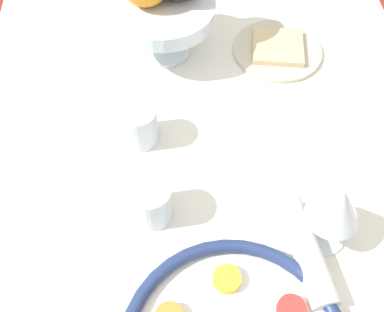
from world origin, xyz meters
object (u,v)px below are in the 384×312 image
object	(u,v)px
wine_glass	(337,206)
cup_mid	(139,125)
cup_near	(151,202)
bread_plate	(277,49)
napkin_roll	(306,250)
fruit_stand	(163,14)

from	to	relation	value
wine_glass	cup_mid	bearing A→B (deg)	53.82
wine_glass	cup_near	distance (m)	0.27
wine_glass	cup_mid	xyz separation A→B (m)	(0.20, 0.28, -0.06)
bread_plate	cup_mid	world-z (taller)	cup_mid
cup_near	cup_mid	xyz separation A→B (m)	(0.15, 0.02, 0.00)
cup_mid	napkin_roll	bearing A→B (deg)	-134.01
cup_mid	cup_near	bearing A→B (deg)	-172.62
fruit_stand	napkin_roll	distance (m)	0.50
wine_glass	cup_mid	size ratio (longest dim) A/B	1.78
fruit_stand	napkin_roll	size ratio (longest dim) A/B	1.15
wine_glass	napkin_roll	distance (m)	0.09
wine_glass	fruit_stand	bearing A→B (deg)	28.27
wine_glass	napkin_roll	bearing A→B (deg)	132.11
fruit_stand	cup_near	xyz separation A→B (m)	(-0.37, 0.03, -0.05)
fruit_stand	wine_glass	bearing A→B (deg)	-151.73
fruit_stand	cup_mid	bearing A→B (deg)	167.50
fruit_stand	bread_plate	size ratio (longest dim) A/B	1.10
fruit_stand	bread_plate	bearing A→B (deg)	-94.43
fruit_stand	cup_near	world-z (taller)	fruit_stand
cup_mid	wine_glass	bearing A→B (deg)	-126.18
bread_plate	napkin_roll	size ratio (longest dim) A/B	1.05
wine_glass	cup_near	xyz separation A→B (m)	(0.05, 0.26, -0.06)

